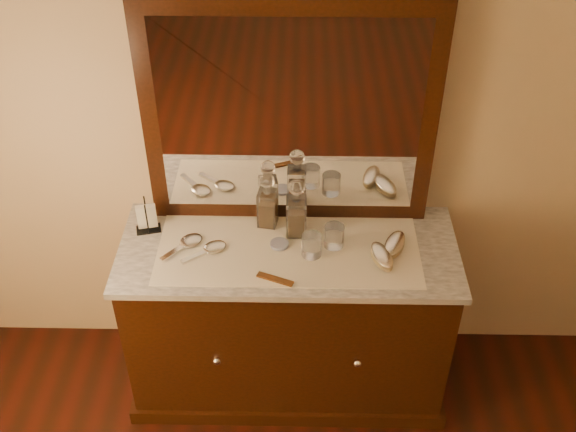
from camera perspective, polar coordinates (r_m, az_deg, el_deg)
The scene contains 18 objects.
dresser_cabinet at distance 3.20m, azimuth 0.03°, elevation -8.59°, with size 1.40×0.55×0.82m, color black.
dresser_plinth at distance 3.48m, azimuth 0.03°, elevation -12.75°, with size 1.46×0.59×0.08m, color black.
knob_left at distance 3.00m, azimuth -5.93°, elevation -11.91°, with size 0.04×0.04×0.04m, color silver.
knob_right at distance 3.00m, azimuth 5.81°, elevation -12.08°, with size 0.04×0.04×0.04m, color silver.
marble_top at distance 2.91m, azimuth 0.04°, elevation -2.87°, with size 1.44×0.59×0.03m, color white.
mirror_frame at distance 2.81m, azimuth 0.14°, elevation 8.40°, with size 1.20×0.08×1.00m, color black.
mirror_glass at distance 2.78m, azimuth 0.13°, elevation 8.05°, with size 1.06×0.01×0.86m, color white.
lace_runner at distance 2.88m, azimuth 0.03°, elevation -2.88°, with size 1.10×0.45×0.00m, color white.
pin_dish at distance 2.90m, azimuth -0.72°, elevation -2.35°, with size 0.08×0.08×0.01m, color silver.
comb at distance 2.74m, azimuth -1.08°, elevation -5.27°, with size 0.15×0.03×0.01m, color brown.
napkin_rack at distance 3.01m, azimuth -11.66°, elevation -0.19°, with size 0.12×0.09×0.16m.
decanter_left at distance 2.96m, azimuth -1.72°, elevation 0.92°, with size 0.09×0.09×0.26m.
decanter_right at distance 2.90m, azimuth 0.69°, elevation 0.22°, with size 0.09×0.09×0.28m.
brush_near at distance 2.84m, azimuth 7.82°, elevation -3.36°, with size 0.12×0.18×0.05m.
brush_far at distance 2.90m, azimuth 8.85°, elevation -2.40°, with size 0.14×0.19×0.05m.
hand_mirror_outer at distance 2.93m, azimuth -8.36°, elevation -2.21°, with size 0.18×0.20×0.02m.
hand_mirror_inner at distance 2.89m, azimuth -6.42°, elevation -2.72°, with size 0.20×0.17×0.02m.
tumblers at distance 2.86m, azimuth 2.93°, elevation -2.05°, with size 0.18×0.15×0.10m.
Camera 1 is at (0.04, -0.23, 2.75)m, focal length 42.71 mm.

